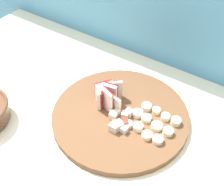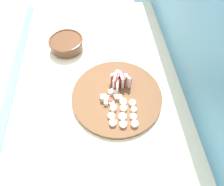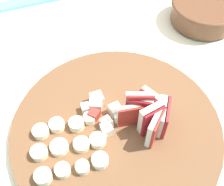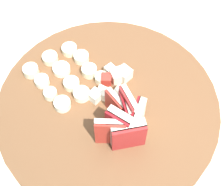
{
  "view_description": "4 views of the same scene",
  "coord_description": "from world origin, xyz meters",
  "px_view_note": "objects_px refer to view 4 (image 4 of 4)",
  "views": [
    {
      "loc": [
        0.25,
        -0.39,
        1.55
      ],
      "look_at": [
        -0.08,
        0.11,
        0.98
      ],
      "focal_mm": 49.52,
      "sensor_mm": 36.0,
      "label": 1
    },
    {
      "loc": [
        0.38,
        0.03,
        1.59
      ],
      "look_at": [
        -0.05,
        0.07,
        0.95
      ],
      "focal_mm": 30.64,
      "sensor_mm": 36.0,
      "label": 2
    },
    {
      "loc": [
        0.05,
        0.31,
        1.35
      ],
      "look_at": [
        -0.05,
        0.06,
        0.99
      ],
      "focal_mm": 42.86,
      "sensor_mm": 36.0,
      "label": 3
    },
    {
      "loc": [
        -0.24,
        0.28,
        1.42
      ],
      "look_at": [
        -0.05,
        0.09,
        0.99
      ],
      "focal_mm": 53.72,
      "sensor_mm": 36.0,
      "label": 4
    }
  ],
  "objects_px": {
    "cutting_board": "(108,106)",
    "apple_wedge_fan": "(124,121)",
    "apple_dice_pile": "(114,85)",
    "banana_slice_rows": "(66,75)"
  },
  "relations": [
    {
      "from": "apple_dice_pile",
      "to": "cutting_board",
      "type": "bearing_deg",
      "value": 115.69
    },
    {
      "from": "apple_dice_pile",
      "to": "apple_wedge_fan",
      "type": "bearing_deg",
      "value": 145.39
    },
    {
      "from": "apple_wedge_fan",
      "to": "apple_dice_pile",
      "type": "relative_size",
      "value": 1.08
    },
    {
      "from": "apple_dice_pile",
      "to": "banana_slice_rows",
      "type": "distance_m",
      "value": 0.09
    },
    {
      "from": "cutting_board",
      "to": "banana_slice_rows",
      "type": "bearing_deg",
      "value": 8.47
    },
    {
      "from": "cutting_board",
      "to": "banana_slice_rows",
      "type": "xyz_separation_m",
      "value": [
        0.09,
        0.01,
        0.02
      ]
    },
    {
      "from": "cutting_board",
      "to": "apple_wedge_fan",
      "type": "height_order",
      "value": "apple_wedge_fan"
    },
    {
      "from": "apple_dice_pile",
      "to": "banana_slice_rows",
      "type": "relative_size",
      "value": 0.68
    },
    {
      "from": "cutting_board",
      "to": "apple_dice_pile",
      "type": "relative_size",
      "value": 4.34
    },
    {
      "from": "apple_wedge_fan",
      "to": "apple_dice_pile",
      "type": "height_order",
      "value": "apple_wedge_fan"
    }
  ]
}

